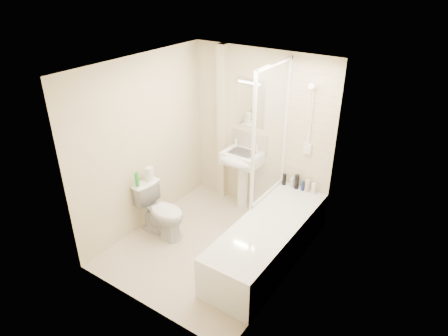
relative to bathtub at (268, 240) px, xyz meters
The scene contains 25 objects.
floor 0.83m from the bathtub, 165.07° to the right, with size 2.50×2.50×0.00m, color beige.
wall_back 1.58m from the bathtub, 125.54° to the left, with size 2.20×0.02×2.40m, color beige.
wall_left 2.07m from the bathtub, behind, with size 0.02×2.50×2.40m, color beige.
wall_right 1.00m from the bathtub, 29.74° to the right, with size 0.02×2.50×2.40m, color beige.
ceiling 2.25m from the bathtub, 165.07° to the right, with size 2.20×2.50×0.02m, color white.
tile_back 1.54m from the bathtub, 90.00° to the left, with size 0.70×0.01×1.75m, color beige.
tile_right 1.19m from the bathtub, ahead, with size 0.01×2.10×1.75m, color beige.
pipe_boxing 1.92m from the bathtub, 144.15° to the left, with size 0.12×0.12×2.40m, color beige.
splashback 1.58m from the bathtub, 131.56° to the left, with size 0.60×0.01×0.30m, color beige.
mirror 1.90m from the bathtub, 131.62° to the left, with size 0.46×0.01×0.60m, color white.
strip_light 2.15m from the bathtub, 132.26° to the left, with size 0.42×0.07×0.07m, color silver.
bathtub is the anchor object (origin of this frame).
shower_screen 1.35m from the bathtub, 120.33° to the left, with size 0.04×0.92×1.80m.
shower_fixture 1.60m from the bathtub, 90.10° to the left, with size 0.10×0.16×0.99m.
pedestal_sink 1.31m from the bathtub, 138.59° to the left, with size 0.55×0.50×1.06m.
bottle_black_a 1.06m from the bathtub, 106.27° to the left, with size 0.05×0.05×0.16m, color black.
bottle_white_a 1.03m from the bathtub, 99.42° to the left, with size 0.05×0.05×0.15m, color silver.
bottle_black_b 1.03m from the bathtub, 95.25° to the left, with size 0.06×0.06×0.21m, color black.
bottle_blue 1.01m from the bathtub, 89.43° to the left, with size 0.05×0.05×0.14m, color navy.
bottle_cream 1.03m from the bathtub, 85.77° to the left, with size 0.06×0.06×0.19m, color beige.
bottle_white_b 1.03m from the bathtub, 80.29° to the left, with size 0.06×0.06×0.16m, color white.
toilet 1.51m from the bathtub, 167.01° to the right, with size 0.75×0.46×0.74m, color white.
toilet_roll_lower 1.83m from the bathtub, behind, with size 0.12×0.12×0.09m, color white.
toilet_roll_upper 1.83m from the bathtub, behind, with size 0.11×0.11×0.10m, color white.
green_bottle 1.89m from the bathtub, 164.84° to the right, with size 0.05×0.05×0.20m, color green.
Camera 1 is at (2.55, -3.44, 3.41)m, focal length 32.00 mm.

